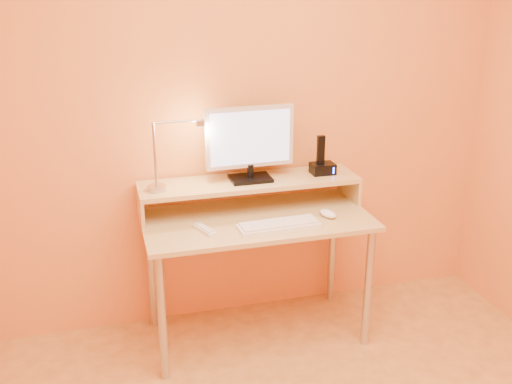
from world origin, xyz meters
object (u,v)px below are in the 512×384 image
object	(u,v)px
lamp_base	(157,188)
phone_dock	(323,168)
monitor_panel	(250,137)
mouse	(328,214)
remote_control	(204,230)
keyboard	(279,226)

from	to	relation	value
lamp_base	phone_dock	bearing A→B (deg)	1.86
monitor_panel	mouse	world-z (taller)	monitor_panel
phone_dock	mouse	distance (m)	0.30
monitor_panel	phone_dock	bearing A→B (deg)	-3.44
remote_control	lamp_base	bearing A→B (deg)	111.20
monitor_panel	mouse	size ratio (longest dim) A/B	4.23
phone_dock	lamp_base	bearing A→B (deg)	-177.84
lamp_base	remote_control	size ratio (longest dim) A/B	0.62
remote_control	monitor_panel	bearing A→B (deg)	19.86
phone_dock	keyboard	world-z (taller)	phone_dock
phone_dock	remote_control	distance (m)	0.79
monitor_panel	keyboard	size ratio (longest dim) A/B	1.15
keyboard	remote_control	distance (m)	0.38
lamp_base	remote_control	distance (m)	0.34
phone_dock	mouse	bearing A→B (deg)	-103.29
lamp_base	remote_control	world-z (taller)	lamp_base
mouse	phone_dock	bearing A→B (deg)	60.57
monitor_panel	keyboard	xyz separation A→B (m)	(0.07, -0.32, -0.39)
keyboard	lamp_base	bearing A→B (deg)	151.09
monitor_panel	phone_dock	xyz separation A→B (m)	(0.42, -0.01, -0.21)
lamp_base	keyboard	size ratio (longest dim) A/B	0.24
monitor_panel	mouse	xyz separation A→B (m)	(0.36, -0.25, -0.38)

